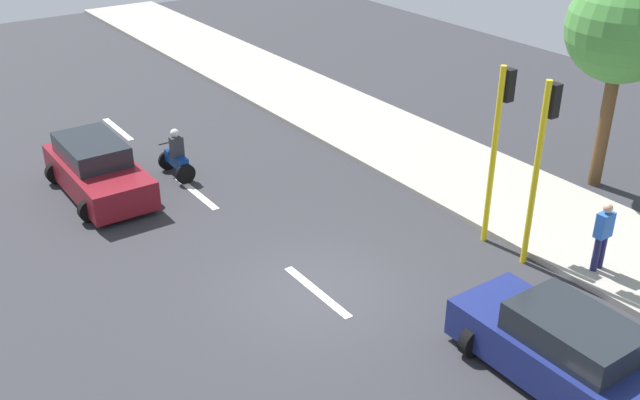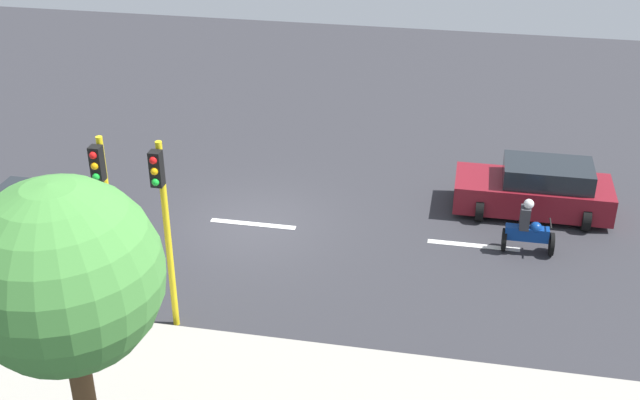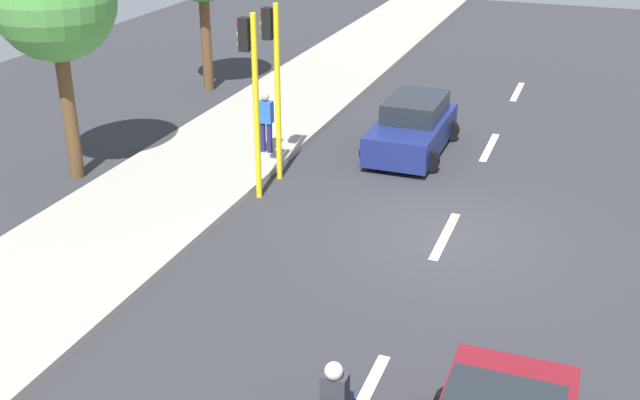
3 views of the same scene
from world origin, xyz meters
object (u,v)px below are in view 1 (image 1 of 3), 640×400
at_px(car_dark_blue, 559,348).
at_px(pedestrian_near_signal, 603,234).
at_px(street_tree_north, 623,29).
at_px(motorcycle, 176,157).
at_px(traffic_light_midblock, 499,130).
at_px(car_maroon, 97,170).
at_px(traffic_light_corner, 542,148).

height_order(car_dark_blue, pedestrian_near_signal, pedestrian_near_signal).
bearing_deg(street_tree_north, motorcycle, 142.80).
bearing_deg(pedestrian_near_signal, street_tree_north, 36.99).
xyz_separation_m(motorcycle, traffic_light_midblock, (4.79, -7.82, 2.29)).
bearing_deg(traffic_light_midblock, motorcycle, 121.49).
bearing_deg(pedestrian_near_signal, traffic_light_midblock, 108.36).
xyz_separation_m(car_dark_blue, car_maroon, (-4.24, 12.51, 0.00)).
bearing_deg(motorcycle, pedestrian_near_signal, -61.51).
bearing_deg(street_tree_north, car_dark_blue, -147.77).
relative_size(car_maroon, street_tree_north, 0.71).
bearing_deg(pedestrian_near_signal, car_maroon, 126.50).
height_order(car_dark_blue, traffic_light_midblock, traffic_light_midblock).
relative_size(car_dark_blue, pedestrian_near_signal, 2.35).
xyz_separation_m(motorcycle, traffic_light_corner, (4.79, -9.10, 2.29)).
distance_m(traffic_light_midblock, street_tree_north, 5.18).
height_order(car_maroon, traffic_light_corner, traffic_light_corner).
bearing_deg(traffic_light_midblock, pedestrian_near_signal, -71.64).
xyz_separation_m(car_dark_blue, street_tree_north, (7.73, 4.87, 3.82)).
height_order(car_maroon, motorcycle, motorcycle).
relative_size(motorcycle, street_tree_north, 0.25).
bearing_deg(street_tree_north, pedestrian_near_signal, -143.01).
xyz_separation_m(car_maroon, traffic_light_midblock, (7.05, -8.10, 2.22)).
distance_m(car_maroon, pedestrian_near_signal, 13.31).
distance_m(car_maroon, traffic_light_corner, 11.94).
distance_m(car_maroon, street_tree_north, 14.70).
relative_size(traffic_light_corner, street_tree_north, 0.74).
bearing_deg(traffic_light_midblock, traffic_light_corner, -90.00).
height_order(car_dark_blue, traffic_light_corner, traffic_light_corner).
xyz_separation_m(pedestrian_near_signal, street_tree_north, (4.05, 3.05, 3.47)).
distance_m(traffic_light_corner, traffic_light_midblock, 1.28).
distance_m(pedestrian_near_signal, street_tree_north, 6.14).
height_order(traffic_light_midblock, street_tree_north, street_tree_north).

